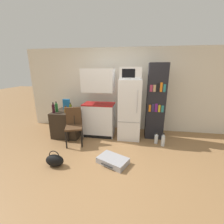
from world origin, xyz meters
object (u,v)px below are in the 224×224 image
object	(u,v)px
refrigerator	(130,110)
handbag	(55,160)
bottle_olive_oil	(71,108)
water_bottle_front	(156,139)
microwave	(131,73)
water_bottle_middle	(163,140)
bowl	(79,109)
chair	(74,123)
cereal_box	(66,104)
kitchen_hutch	(99,106)
bookshelf	(156,102)
suitcase_large_flat	(113,160)
side_table	(68,123)
bottle_green_tall	(56,108)
bottle_amber_beer	(66,110)
bottle_wine_dark	(53,109)

from	to	relation	value
refrigerator	handbag	xyz separation A→B (m)	(-1.37, -1.53, -0.67)
bottle_olive_oil	water_bottle_front	bearing A→B (deg)	-1.07
refrigerator	microwave	bearing A→B (deg)	-107.69
water_bottle_middle	bottle_olive_oil	bearing A→B (deg)	176.35
bowl	chair	size ratio (longest dim) A/B	0.14
cereal_box	bottle_olive_oil	bearing A→B (deg)	-47.26
kitchen_hutch	refrigerator	size ratio (longest dim) A/B	1.16
bookshelf	bottle_olive_oil	world-z (taller)	bookshelf
suitcase_large_flat	water_bottle_middle	bearing A→B (deg)	64.36
side_table	chair	xyz separation A→B (m)	(0.36, -0.44, 0.19)
bowl	bottle_olive_oil	bearing A→B (deg)	-113.40
side_table	bowl	distance (m)	0.50
kitchen_hutch	water_bottle_middle	world-z (taller)	kitchen_hutch
kitchen_hutch	bottle_green_tall	distance (m)	1.15
refrigerator	water_bottle_front	world-z (taller)	refrigerator
microwave	bowl	xyz separation A→B (m)	(-1.44, 0.09, -1.01)
suitcase_large_flat	bowl	bearing A→B (deg)	156.70
kitchen_hutch	chair	distance (m)	0.83
chair	handbag	xyz separation A→B (m)	(-0.01, -0.99, -0.42)
refrigerator	suitcase_large_flat	xyz separation A→B (m)	(-0.26, -1.26, -0.74)
bottle_amber_beer	suitcase_large_flat	xyz separation A→B (m)	(1.42, -1.00, -0.73)
kitchen_hutch	suitcase_large_flat	size ratio (longest dim) A/B	2.68
bottle_amber_beer	bowl	distance (m)	0.43
refrigerator	handbag	distance (m)	2.16
water_bottle_front	kitchen_hutch	bearing A→B (deg)	169.77
side_table	kitchen_hutch	xyz separation A→B (m)	(0.87, 0.13, 0.49)
bottle_amber_beer	cereal_box	xyz separation A→B (m)	(-0.12, 0.31, 0.07)
cereal_box	bottle_wine_dark	bearing A→B (deg)	-114.99
bottle_olive_oil	bookshelf	bearing A→B (deg)	8.35
kitchen_hutch	bowl	distance (m)	0.61
bottle_wine_dark	cereal_box	xyz separation A→B (m)	(0.18, 0.39, 0.03)
bottle_amber_beer	bookshelf	bearing A→B (deg)	9.35
water_bottle_front	bookshelf	bearing A→B (deg)	95.84
water_bottle_middle	cereal_box	bearing A→B (deg)	171.32
bottle_amber_beer	chair	world-z (taller)	chair
water_bottle_middle	suitcase_large_flat	bearing A→B (deg)	-141.04
microwave	suitcase_large_flat	xyz separation A→B (m)	(-0.25, -1.26, -1.68)
side_table	refrigerator	distance (m)	1.78
side_table	refrigerator	size ratio (longest dim) A/B	0.48
bottle_amber_beer	chair	xyz separation A→B (m)	(0.32, -0.28, -0.25)
suitcase_large_flat	water_bottle_front	xyz separation A→B (m)	(0.97, 1.02, 0.06)
bowl	suitcase_large_flat	bearing A→B (deg)	-48.70
bottle_green_tall	suitcase_large_flat	bearing A→B (deg)	-31.28
cereal_box	chair	size ratio (longest dim) A/B	0.33
bowl	water_bottle_front	world-z (taller)	bowl
suitcase_large_flat	handbag	xyz separation A→B (m)	(-1.11, -0.27, 0.06)
bookshelf	bottle_green_tall	xyz separation A→B (m)	(-2.64, -0.35, -0.16)
microwave	bottle_green_tall	xyz separation A→B (m)	(-1.97, -0.22, -0.91)
cereal_box	water_bottle_front	world-z (taller)	cereal_box
cereal_box	suitcase_large_flat	bearing A→B (deg)	-40.21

